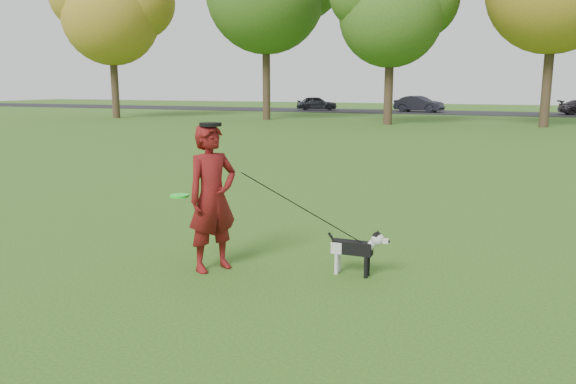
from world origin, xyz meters
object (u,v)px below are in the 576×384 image
at_px(man, 212,198).
at_px(car_left, 317,103).
at_px(dog, 357,247).
at_px(car_mid, 419,104).

distance_m(man, car_left, 41.76).
relative_size(dog, car_left, 0.22).
xyz_separation_m(car_left, car_mid, (8.56, 0.00, 0.05)).
relative_size(dog, car_mid, 0.20).
bearing_deg(dog, car_left, 109.11).
xyz_separation_m(man, car_left, (-12.02, 39.99, -0.29)).
bearing_deg(car_left, dog, -177.62).
height_order(dog, car_mid, car_mid).
relative_size(man, car_mid, 0.47).
bearing_deg(man, car_mid, 35.25).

